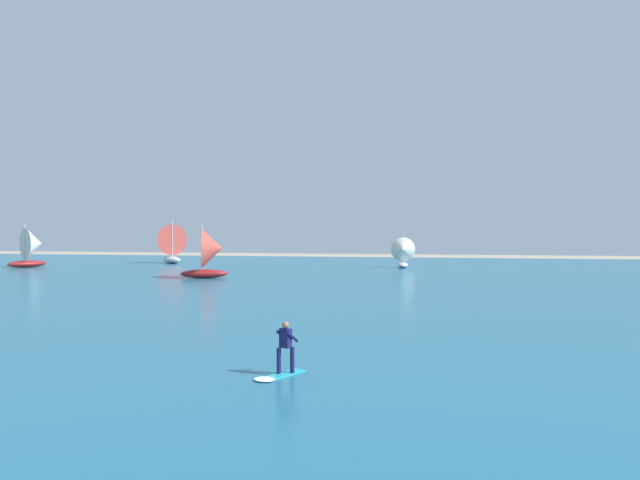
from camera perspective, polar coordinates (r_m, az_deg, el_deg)
The scene contains 6 objects.
ocean at distance 50.56m, azimuth 6.50°, elevation -4.13°, with size 160.00×90.00×0.10m, color #236B89.
kitesurfer at distance 19.19m, azimuth -3.65°, elevation -10.86°, with size 1.44×1.98×1.67m.
sailboat_far_right at distance 78.64m, azimuth -25.41°, elevation -0.60°, with size 4.30×4.64×5.15m.
sailboat_trailing at distance 70.32m, azimuth 7.80°, elevation -1.14°, with size 2.85×3.37×3.94m.
sailboat_far_left at distance 81.96m, azimuth -13.92°, elevation -0.28°, with size 4.98×5.05×5.68m.
sailboat_outermost at distance 56.49m, azimuth -10.23°, elevation -1.18°, with size 4.52×4.01×5.07m.
Camera 1 is at (3.43, 1.22, 4.70)m, focal length 34.07 mm.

